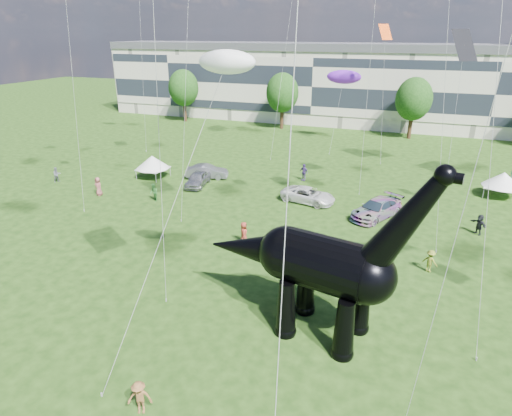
% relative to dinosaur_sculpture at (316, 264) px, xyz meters
% --- Properties ---
extents(ground, '(220.00, 220.00, 0.00)m').
position_rel_dinosaur_sculpture_xyz_m(ground, '(-4.91, -4.41, -3.95)').
color(ground, '#16330C').
rests_on(ground, ground).
extents(terrace_row, '(78.00, 11.00, 12.00)m').
position_rel_dinosaur_sculpture_xyz_m(terrace_row, '(-12.91, 57.59, 2.05)').
color(terrace_row, beige).
rests_on(terrace_row, ground).
extents(tree_far_left, '(5.20, 5.20, 9.44)m').
position_rel_dinosaur_sculpture_xyz_m(tree_far_left, '(-34.91, 48.59, 2.34)').
color(tree_far_left, '#382314').
rests_on(tree_far_left, ground).
extents(tree_mid_left, '(5.20, 5.20, 9.44)m').
position_rel_dinosaur_sculpture_xyz_m(tree_mid_left, '(-16.91, 48.59, 2.34)').
color(tree_mid_left, '#382314').
rests_on(tree_mid_left, ground).
extents(tree_mid_right, '(5.20, 5.20, 9.44)m').
position_rel_dinosaur_sculpture_xyz_m(tree_mid_right, '(3.09, 48.59, 2.34)').
color(tree_mid_right, '#382314').
rests_on(tree_mid_right, ground).
extents(dinosaur_sculpture, '(12.85, 4.66, 10.47)m').
position_rel_dinosaur_sculpture_xyz_m(dinosaur_sculpture, '(0.00, 0.00, 0.00)').
color(dinosaur_sculpture, black).
rests_on(dinosaur_sculpture, ground).
extents(car_silver, '(2.35, 4.60, 1.50)m').
position_rel_dinosaur_sculpture_xyz_m(car_silver, '(-16.63, 18.48, -3.20)').
color(car_silver, '#A6A7AB').
rests_on(car_silver, ground).
extents(car_grey, '(4.80, 2.86, 1.49)m').
position_rel_dinosaur_sculpture_xyz_m(car_grey, '(-16.85, 21.07, -3.21)').
color(car_grey, slate).
rests_on(car_grey, ground).
extents(car_white, '(5.45, 3.29, 1.41)m').
position_rel_dinosaur_sculpture_xyz_m(car_white, '(-4.75, 17.93, -3.25)').
color(car_white, silver).
rests_on(car_white, ground).
extents(car_dark, '(4.56, 5.92, 1.60)m').
position_rel_dinosaur_sculpture_xyz_m(car_dark, '(1.64, 16.57, -3.15)').
color(car_dark, '#595960').
rests_on(car_dark, ground).
extents(gazebo_near, '(4.30, 4.30, 2.49)m').
position_rel_dinosaur_sculpture_xyz_m(gazebo_near, '(12.39, 25.89, -2.20)').
color(gazebo_near, white).
rests_on(gazebo_near, ground).
extents(gazebo_left, '(3.78, 3.78, 2.47)m').
position_rel_dinosaur_sculpture_xyz_m(gazebo_left, '(-22.48, 19.20, -2.22)').
color(gazebo_left, silver).
rests_on(gazebo_left, ground).
extents(visitors, '(46.65, 42.10, 1.84)m').
position_rel_dinosaur_sculpture_xyz_m(visitors, '(-7.10, 11.78, -3.10)').
color(visitors, black).
rests_on(visitors, ground).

